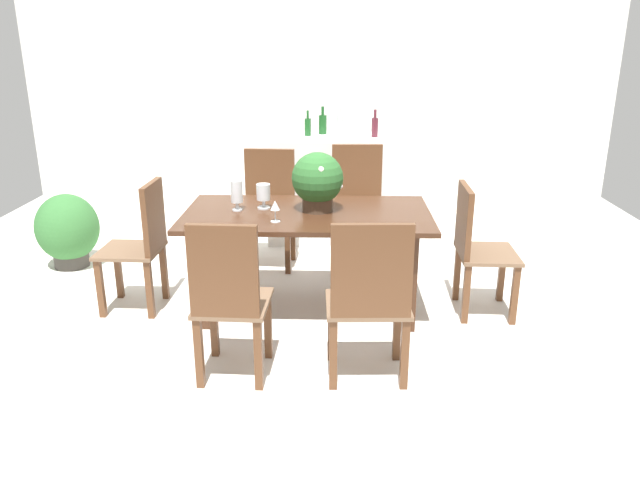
% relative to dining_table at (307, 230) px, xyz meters
% --- Properties ---
extents(ground_plane, '(7.04, 7.04, 0.00)m').
position_rel_dining_table_xyz_m(ground_plane, '(0.00, 0.12, -0.61)').
color(ground_plane, silver).
extents(back_wall, '(6.40, 0.10, 2.60)m').
position_rel_dining_table_xyz_m(back_wall, '(0.00, 2.72, 0.69)').
color(back_wall, white).
rests_on(back_wall, ground).
extents(dining_table, '(1.72, 0.93, 0.74)m').
position_rel_dining_table_xyz_m(dining_table, '(0.00, 0.00, 0.00)').
color(dining_table, '#422616').
rests_on(dining_table, ground).
extents(chair_far_right, '(0.48, 0.49, 1.03)m').
position_rel_dining_table_xyz_m(chair_far_right, '(0.38, 1.00, -0.05)').
color(chair_far_right, brown).
rests_on(chair_far_right, ground).
extents(chair_foot_end, '(0.42, 0.48, 0.93)m').
position_rel_dining_table_xyz_m(chair_foot_end, '(1.18, 0.00, -0.09)').
color(chair_foot_end, brown).
rests_on(chair_foot_end, ground).
extents(chair_head_end, '(0.44, 0.43, 0.95)m').
position_rel_dining_table_xyz_m(chair_head_end, '(-1.18, -0.00, -0.09)').
color(chair_head_end, brown).
rests_on(chair_head_end, ground).
extents(chair_near_right, '(0.49, 0.42, 0.98)m').
position_rel_dining_table_xyz_m(chair_near_right, '(0.39, -0.98, -0.07)').
color(chair_near_right, brown).
rests_on(chair_near_right, ground).
extents(chair_far_left, '(0.49, 0.43, 1.00)m').
position_rel_dining_table_xyz_m(chair_far_left, '(-0.38, 0.98, -0.06)').
color(chair_far_left, brown).
rests_on(chair_far_left, ground).
extents(chair_near_left, '(0.43, 0.45, 0.98)m').
position_rel_dining_table_xyz_m(chair_near_left, '(-0.39, -0.98, -0.08)').
color(chair_near_left, brown).
rests_on(chair_near_left, ground).
extents(flower_centerpiece, '(0.36, 0.36, 0.41)m').
position_rel_dining_table_xyz_m(flower_centerpiece, '(0.07, 0.04, 0.35)').
color(flower_centerpiece, '#4C3828').
rests_on(flower_centerpiece, dining_table).
extents(crystal_vase_left, '(0.08, 0.08, 0.22)m').
position_rel_dining_table_xyz_m(crystal_vase_left, '(-0.49, 0.02, 0.26)').
color(crystal_vase_left, silver).
rests_on(crystal_vase_left, dining_table).
extents(crystal_vase_center_near, '(0.10, 0.10, 0.18)m').
position_rel_dining_table_xyz_m(crystal_vase_center_near, '(-0.31, 0.08, 0.24)').
color(crystal_vase_center_near, silver).
rests_on(crystal_vase_center_near, dining_table).
extents(wine_glass, '(0.06, 0.06, 0.14)m').
position_rel_dining_table_xyz_m(wine_glass, '(-0.20, -0.24, 0.23)').
color(wine_glass, silver).
rests_on(wine_glass, dining_table).
extents(kitchen_counter, '(1.58, 0.69, 1.00)m').
position_rel_dining_table_xyz_m(kitchen_counter, '(0.35, 1.73, -0.11)').
color(kitchen_counter, white).
rests_on(kitchen_counter, ground).
extents(wine_bottle_dark, '(0.06, 0.06, 0.28)m').
position_rel_dining_table_xyz_m(wine_bottle_dark, '(0.23, 1.76, 0.49)').
color(wine_bottle_dark, '#B2BFB7').
rests_on(wine_bottle_dark, kitchen_counter).
extents(wine_bottle_amber, '(0.08, 0.08, 0.27)m').
position_rel_dining_table_xyz_m(wine_bottle_amber, '(0.06, 1.90, 0.49)').
color(wine_bottle_amber, '#194C1E').
rests_on(wine_bottle_amber, kitchen_counter).
extents(wine_bottle_clear, '(0.06, 0.06, 0.24)m').
position_rel_dining_table_xyz_m(wine_bottle_clear, '(-0.08, 1.78, 0.48)').
color(wine_bottle_clear, '#194C1E').
rests_on(wine_bottle_clear, kitchen_counter).
extents(wine_bottle_tall, '(0.06, 0.06, 0.26)m').
position_rel_dining_table_xyz_m(wine_bottle_tall, '(0.56, 1.72, 0.48)').
color(wine_bottle_tall, '#511E28').
rests_on(wine_bottle_tall, kitchen_counter).
extents(potted_plant_floor, '(0.53, 0.53, 0.64)m').
position_rel_dining_table_xyz_m(potted_plant_floor, '(-2.10, 0.83, -0.28)').
color(potted_plant_floor, '#423D38').
rests_on(potted_plant_floor, ground).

